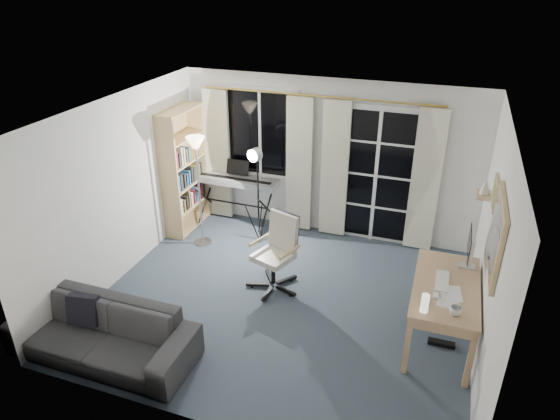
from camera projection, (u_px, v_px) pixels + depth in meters
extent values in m
cube|color=#36424F|center=(283.00, 301.00, 6.30)|extent=(4.50, 4.00, 0.02)
cube|color=white|center=(261.00, 133.00, 7.61)|extent=(1.20, 0.06, 1.40)
cube|color=black|center=(260.00, 133.00, 7.58)|extent=(1.10, 0.02, 1.30)
cube|color=white|center=(260.00, 133.00, 7.57)|extent=(0.04, 0.03, 1.30)
cube|color=white|center=(376.00, 176.00, 7.28)|extent=(1.32, 0.06, 2.11)
cube|color=black|center=(355.00, 175.00, 7.35)|extent=(0.55, 0.02, 1.95)
cube|color=black|center=(397.00, 180.00, 7.17)|extent=(0.55, 0.02, 1.95)
cube|color=white|center=(376.00, 177.00, 7.25)|extent=(0.05, 0.04, 2.05)
cube|color=white|center=(373.00, 207.00, 7.46)|extent=(1.15, 0.03, 0.03)
cube|color=white|center=(376.00, 176.00, 7.24)|extent=(1.15, 0.03, 0.03)
cube|color=white|center=(379.00, 143.00, 7.02)|extent=(1.15, 0.03, 0.03)
cylinder|color=gold|center=(318.00, 96.00, 6.98)|extent=(3.50, 0.03, 0.03)
cube|color=beige|center=(218.00, 155.00, 7.92)|extent=(0.40, 0.07, 2.10)
cube|color=beige|center=(299.00, 166.00, 7.52)|extent=(0.40, 0.07, 2.10)
cube|color=beige|center=(335.00, 170.00, 7.35)|extent=(0.40, 0.07, 2.10)
cube|color=beige|center=(425.00, 182.00, 6.97)|extent=(0.40, 0.07, 2.10)
cube|color=tan|center=(169.00, 181.00, 7.28)|extent=(0.31, 0.03, 1.94)
cube|color=tan|center=(198.00, 161.00, 8.01)|extent=(0.31, 0.03, 1.94)
cube|color=tan|center=(176.00, 169.00, 7.69)|extent=(0.04, 0.87, 1.94)
cube|color=tan|center=(189.00, 224.00, 8.06)|extent=(0.32, 0.88, 0.02)
cube|color=tan|center=(187.00, 204.00, 7.90)|extent=(0.32, 0.88, 0.02)
cube|color=tan|center=(185.00, 183.00, 7.74)|extent=(0.32, 0.88, 0.02)
cube|color=tan|center=(183.00, 161.00, 7.57)|extent=(0.32, 0.88, 0.02)
cube|color=tan|center=(181.00, 138.00, 7.41)|extent=(0.32, 0.88, 0.02)
cube|color=tan|center=(178.00, 110.00, 7.22)|extent=(0.32, 0.88, 0.02)
cube|color=silver|center=(176.00, 206.00, 7.53)|extent=(0.22, 0.06, 0.25)
cube|color=olive|center=(179.00, 205.00, 7.63)|extent=(0.22, 0.04, 0.20)
cube|color=#2E2E2E|center=(182.00, 202.00, 7.69)|extent=(0.22, 0.04, 0.22)
cube|color=olive|center=(184.00, 198.00, 7.73)|extent=(0.22, 0.04, 0.29)
cube|color=silver|center=(187.00, 198.00, 7.81)|extent=(0.22, 0.05, 0.23)
cube|color=#9C2C3A|center=(189.00, 196.00, 7.88)|extent=(0.22, 0.04, 0.23)
cube|color=#306191|center=(192.00, 194.00, 7.95)|extent=(0.22, 0.05, 0.24)
cube|color=olive|center=(194.00, 192.00, 8.02)|extent=(0.22, 0.03, 0.22)
cube|color=#9C2C3A|center=(196.00, 190.00, 8.08)|extent=(0.22, 0.05, 0.23)
cube|color=#2E2E2E|center=(199.00, 188.00, 8.15)|extent=(0.22, 0.03, 0.25)
cube|color=#306191|center=(173.00, 183.00, 7.37)|extent=(0.22, 0.03, 0.27)
cube|color=#2E2E2E|center=(176.00, 182.00, 7.43)|extent=(0.22, 0.06, 0.26)
cube|color=#2E2E2E|center=(179.00, 181.00, 7.51)|extent=(0.22, 0.04, 0.22)
cube|color=#306191|center=(182.00, 179.00, 7.58)|extent=(0.22, 0.03, 0.21)
cube|color=#306191|center=(184.00, 177.00, 7.63)|extent=(0.22, 0.04, 0.23)
cube|color=#2E2E2E|center=(186.00, 174.00, 7.69)|extent=(0.22, 0.03, 0.27)
cube|color=#2E2E2E|center=(189.00, 174.00, 7.76)|extent=(0.22, 0.05, 0.21)
cube|color=#AAC54A|center=(191.00, 172.00, 7.83)|extent=(0.22, 0.04, 0.23)
cube|color=olive|center=(194.00, 170.00, 7.89)|extent=(0.22, 0.03, 0.24)
cube|color=#2E2E2E|center=(196.00, 169.00, 7.95)|extent=(0.22, 0.03, 0.23)
cube|color=#9C2C3A|center=(171.00, 160.00, 7.20)|extent=(0.22, 0.04, 0.27)
cube|color=#2E2E2E|center=(174.00, 160.00, 7.28)|extent=(0.22, 0.03, 0.21)
cube|color=silver|center=(176.00, 156.00, 7.31)|extent=(0.22, 0.03, 0.29)
cube|color=silver|center=(178.00, 155.00, 7.38)|extent=(0.22, 0.04, 0.26)
cube|color=olive|center=(181.00, 155.00, 7.45)|extent=(0.22, 0.03, 0.21)
cube|color=#306191|center=(183.00, 154.00, 7.51)|extent=(0.22, 0.04, 0.22)
cylinder|color=#B2B2B7|center=(203.00, 242.00, 7.59)|extent=(0.30, 0.30, 0.03)
cylinder|color=#B2B2B7|center=(200.00, 195.00, 7.24)|extent=(0.03, 0.03, 1.56)
cone|color=#FFE5B2|center=(195.00, 143.00, 6.88)|extent=(0.32, 0.32, 0.16)
cylinder|color=black|center=(207.00, 199.00, 8.14)|extent=(0.03, 0.66, 0.60)
cylinder|color=black|center=(207.00, 199.00, 8.14)|extent=(0.03, 0.66, 0.60)
cylinder|color=black|center=(267.00, 208.00, 7.81)|extent=(0.03, 0.66, 0.60)
cylinder|color=black|center=(267.00, 208.00, 7.81)|extent=(0.03, 0.66, 0.60)
cylinder|color=black|center=(236.00, 203.00, 7.97)|extent=(1.06, 0.04, 0.03)
cube|color=silver|center=(235.00, 180.00, 7.80)|extent=(1.38, 0.36, 0.10)
cube|color=white|center=(233.00, 180.00, 7.71)|extent=(1.27, 0.16, 0.02)
cube|color=black|center=(234.00, 179.00, 7.74)|extent=(1.23, 0.10, 0.01)
cube|color=black|center=(238.00, 167.00, 7.80)|extent=(0.37, 0.08, 0.23)
cylinder|color=black|center=(264.00, 224.00, 7.55)|extent=(0.10, 0.22, 0.60)
cylinder|color=black|center=(260.00, 219.00, 7.69)|extent=(0.16, 0.19, 0.60)
cylinder|color=black|center=(252.00, 223.00, 7.58)|extent=(0.24, 0.06, 0.60)
cylinder|color=black|center=(258.00, 187.00, 7.34)|extent=(0.03, 0.03, 1.04)
cylinder|color=silver|center=(255.00, 155.00, 7.08)|extent=(0.23, 0.17, 0.20)
cylinder|color=white|center=(252.00, 156.00, 7.04)|extent=(0.17, 0.08, 0.17)
cube|color=black|center=(286.00, 291.00, 6.42)|extent=(0.30, 0.15, 0.04)
cylinder|color=black|center=(291.00, 294.00, 6.38)|extent=(0.06, 0.06, 0.05)
cube|color=black|center=(287.00, 280.00, 6.63)|extent=(0.22, 0.27, 0.04)
cylinder|color=black|center=(291.00, 279.00, 6.68)|extent=(0.06, 0.06, 0.05)
cube|color=black|center=(269.00, 276.00, 6.71)|extent=(0.21, 0.28, 0.04)
cylinder|color=black|center=(268.00, 274.00, 6.79)|extent=(0.06, 0.06, 0.05)
cube|color=black|center=(258.00, 284.00, 6.54)|extent=(0.30, 0.13, 0.04)
cylinder|color=black|center=(252.00, 285.00, 6.55)|extent=(0.06, 0.06, 0.05)
cube|color=black|center=(267.00, 294.00, 6.36)|extent=(0.05, 0.30, 0.04)
cylinder|color=black|center=(265.00, 298.00, 6.30)|extent=(0.06, 0.06, 0.05)
cylinder|color=black|center=(273.00, 271.00, 6.43)|extent=(0.07, 0.07, 0.38)
cube|color=beige|center=(273.00, 257.00, 6.34)|extent=(0.56, 0.56, 0.08)
cube|color=beige|center=(283.00, 231.00, 6.36)|extent=(0.43, 0.25, 0.50)
cube|color=black|center=(285.00, 229.00, 6.38)|extent=(0.41, 0.22, 0.46)
cylinder|color=tan|center=(259.00, 240.00, 6.42)|extent=(0.16, 0.37, 0.04)
cylinder|color=tan|center=(289.00, 252.00, 6.15)|extent=(0.16, 0.37, 0.04)
cube|color=tan|center=(446.00, 286.00, 5.35)|extent=(0.69, 1.38, 0.04)
cube|color=tan|center=(445.00, 292.00, 5.38)|extent=(0.65, 1.34, 0.10)
cube|color=tan|center=(407.00, 346.00, 5.06)|extent=(0.06, 0.06, 0.70)
cube|color=tan|center=(470.00, 360.00, 4.88)|extent=(0.06, 0.06, 0.70)
cube|color=tan|center=(419.00, 277.00, 6.15)|extent=(0.06, 0.06, 0.70)
cube|color=tan|center=(471.00, 287.00, 5.97)|extent=(0.06, 0.06, 0.70)
cube|color=silver|center=(467.00, 266.00, 5.66)|extent=(0.18, 0.12, 0.01)
cube|color=silver|center=(469.00, 256.00, 5.60)|extent=(0.04, 0.03, 0.22)
cube|color=silver|center=(471.00, 244.00, 5.53)|extent=(0.04, 0.53, 0.33)
cube|color=black|center=(470.00, 244.00, 5.54)|extent=(0.01, 0.49, 0.29)
cube|color=white|center=(442.00, 281.00, 5.39)|extent=(0.14, 0.41, 0.02)
cube|color=white|center=(436.00, 295.00, 5.16)|extent=(0.06, 0.10, 0.02)
cube|color=white|center=(451.00, 293.00, 5.20)|extent=(0.26, 0.32, 0.01)
cube|color=white|center=(447.00, 304.00, 5.04)|extent=(0.22, 0.16, 0.00)
cube|color=black|center=(427.00, 301.00, 4.99)|extent=(0.05, 0.04, 0.12)
cylinder|color=white|center=(425.00, 303.00, 4.90)|extent=(0.08, 0.08, 0.20)
cube|color=black|center=(441.00, 343.00, 5.56)|extent=(0.29, 0.08, 0.05)
imported|color=silver|center=(456.00, 310.00, 4.86)|extent=(0.12, 0.10, 0.12)
cube|color=tan|center=(497.00, 236.00, 4.64)|extent=(0.04, 0.94, 0.74)
cube|color=white|center=(495.00, 235.00, 4.65)|extent=(0.01, 0.84, 0.64)
cube|color=tan|center=(495.00, 193.00, 5.38)|extent=(0.03, 0.42, 0.32)
cube|color=#44894D|center=(494.00, 193.00, 5.38)|extent=(0.00, 0.36, 0.26)
cube|color=tan|center=(484.00, 195.00, 5.93)|extent=(0.16, 0.30, 0.02)
cone|color=beige|center=(485.00, 188.00, 5.89)|extent=(0.12, 0.12, 0.15)
imported|color=#2A2B2D|center=(101.00, 326.00, 5.26)|extent=(2.01, 0.59, 0.78)
cube|color=black|center=(83.00, 310.00, 5.39)|extent=(0.36, 0.24, 0.35)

